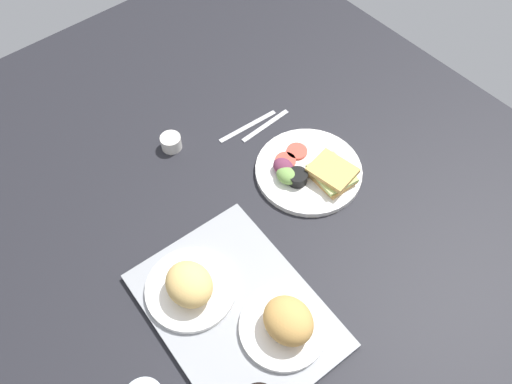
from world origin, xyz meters
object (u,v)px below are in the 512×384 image
bread_plate_near (286,323)px  knife (248,126)px  serving_tray (236,310)px  plate_with_salad (310,171)px  espresso_cup (171,142)px  fork (265,125)px  bread_plate_far (190,286)px

bread_plate_near → knife: (51.28, -31.55, -4.95)cm
knife → serving_tray: bearing=51.7°
plate_with_salad → bread_plate_near: bearing=129.8°
espresso_cup → fork: (-10.64, -24.78, -1.75)cm
serving_tray → bread_plate_far: 11.65cm
bread_plate_near → plate_with_salad: (27.62, -33.13, -3.48)cm
fork → bread_plate_far: bearing=29.2°
espresso_cup → bread_plate_far: bearing=151.3°
plate_with_salad → fork: 20.85cm
espresso_cup → fork: 27.02cm
plate_with_salad → espresso_cup: bearing=35.5°
bread_plate_far → fork: bread_plate_far is taller
plate_with_salad → serving_tray: bearing=114.1°
bread_plate_far → knife: (31.34, -42.16, -4.77)cm
fork → bread_plate_near: bearing=51.3°
bread_plate_near → fork: bread_plate_near is taller
bread_plate_near → plate_with_salad: bearing=-50.2°
fork → knife: size_ratio=0.89×
plate_with_salad → fork: (20.66, -2.41, -1.47)cm
bread_plate_near → espresso_cup: bread_plate_near is taller
serving_tray → fork: size_ratio=2.65×
fork → knife: bearing=-39.2°
espresso_cup → fork: espresso_cup is taller
bread_plate_far → knife: size_ratio=1.08×
knife → espresso_cup: bearing=-16.4°
bread_plate_near → plate_with_salad: 43.27cm
serving_tray → bread_plate_near: size_ratio=2.35×
serving_tray → plate_with_salad: (17.18, -38.47, 0.92)cm
serving_tray → espresso_cup: 51.10cm
bread_plate_far → plate_with_salad: 44.54cm
bread_plate_near → espresso_cup: 59.99cm
espresso_cup → knife: size_ratio=0.29×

